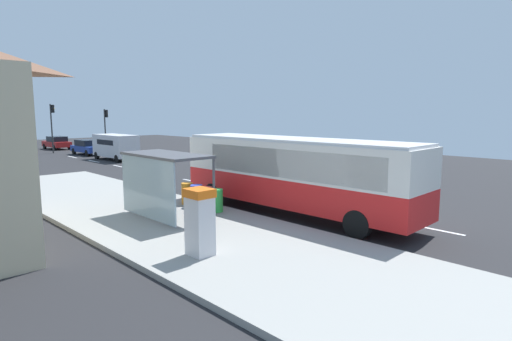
# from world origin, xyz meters

# --- Properties ---
(ground_plane) EXTENTS (56.00, 92.00, 0.04)m
(ground_plane) POSITION_xyz_m (0.00, 14.00, -0.02)
(ground_plane) COLOR #262628
(sidewalk_platform) EXTENTS (6.20, 30.00, 0.18)m
(sidewalk_platform) POSITION_xyz_m (-6.40, 2.00, 0.09)
(sidewalk_platform) COLOR #999993
(sidewalk_platform) RESTS_ON ground
(lane_stripe_seg_0) EXTENTS (0.16, 2.20, 0.01)m
(lane_stripe_seg_0) POSITION_xyz_m (0.25, -6.00, 0.01)
(lane_stripe_seg_0) COLOR silver
(lane_stripe_seg_0) RESTS_ON ground
(lane_stripe_seg_1) EXTENTS (0.16, 2.20, 0.01)m
(lane_stripe_seg_1) POSITION_xyz_m (0.25, -1.00, 0.01)
(lane_stripe_seg_1) COLOR silver
(lane_stripe_seg_1) RESTS_ON ground
(lane_stripe_seg_2) EXTENTS (0.16, 2.20, 0.01)m
(lane_stripe_seg_2) POSITION_xyz_m (0.25, 4.00, 0.01)
(lane_stripe_seg_2) COLOR silver
(lane_stripe_seg_2) RESTS_ON ground
(lane_stripe_seg_3) EXTENTS (0.16, 2.20, 0.01)m
(lane_stripe_seg_3) POSITION_xyz_m (0.25, 9.00, 0.01)
(lane_stripe_seg_3) COLOR silver
(lane_stripe_seg_3) RESTS_ON ground
(lane_stripe_seg_4) EXTENTS (0.16, 2.20, 0.01)m
(lane_stripe_seg_4) POSITION_xyz_m (0.25, 14.00, 0.01)
(lane_stripe_seg_4) COLOR silver
(lane_stripe_seg_4) RESTS_ON ground
(lane_stripe_seg_5) EXTENTS (0.16, 2.20, 0.01)m
(lane_stripe_seg_5) POSITION_xyz_m (0.25, 19.00, 0.01)
(lane_stripe_seg_5) COLOR silver
(lane_stripe_seg_5) RESTS_ON ground
(lane_stripe_seg_6) EXTENTS (0.16, 2.20, 0.01)m
(lane_stripe_seg_6) POSITION_xyz_m (0.25, 24.00, 0.01)
(lane_stripe_seg_6) COLOR silver
(lane_stripe_seg_6) RESTS_ON ground
(lane_stripe_seg_7) EXTENTS (0.16, 2.20, 0.01)m
(lane_stripe_seg_7) POSITION_xyz_m (0.25, 29.00, 0.01)
(lane_stripe_seg_7) COLOR silver
(lane_stripe_seg_7) RESTS_ON ground
(bus) EXTENTS (2.76, 11.06, 3.21)m
(bus) POSITION_xyz_m (-1.71, -0.89, 1.84)
(bus) COLOR red
(bus) RESTS_ON ground
(white_van) EXTENTS (2.10, 5.23, 2.30)m
(white_van) POSITION_xyz_m (2.20, 23.70, 1.34)
(white_van) COLOR silver
(white_van) RESTS_ON ground
(sedan_near) EXTENTS (2.01, 4.48, 1.52)m
(sedan_near) POSITION_xyz_m (2.30, 39.28, 0.79)
(sedan_near) COLOR #A51919
(sedan_near) RESTS_ON ground
(sedan_far) EXTENTS (2.01, 4.48, 1.52)m
(sedan_far) POSITION_xyz_m (2.30, 30.25, 0.79)
(sedan_far) COLOR navy
(sedan_far) RESTS_ON ground
(ticket_machine) EXTENTS (0.66, 0.76, 1.94)m
(ticket_machine) POSITION_xyz_m (-7.84, -2.64, 1.17)
(ticket_machine) COLOR silver
(ticket_machine) RESTS_ON sidewalk_platform
(recycling_bin_green) EXTENTS (0.52, 0.52, 0.95)m
(recycling_bin_green) POSITION_xyz_m (-4.20, 1.14, 0.66)
(recycling_bin_green) COLOR green
(recycling_bin_green) RESTS_ON sidewalk_platform
(recycling_bin_red) EXTENTS (0.52, 0.52, 0.95)m
(recycling_bin_red) POSITION_xyz_m (-4.20, 1.84, 0.66)
(recycling_bin_red) COLOR red
(recycling_bin_red) RESTS_ON sidewalk_platform
(recycling_bin_blue) EXTENTS (0.52, 0.52, 0.95)m
(recycling_bin_blue) POSITION_xyz_m (-4.20, 2.54, 0.66)
(recycling_bin_blue) COLOR blue
(recycling_bin_blue) RESTS_ON sidewalk_platform
(recycling_bin_orange) EXTENTS (0.52, 0.52, 0.95)m
(recycling_bin_orange) POSITION_xyz_m (-4.20, 3.24, 0.66)
(recycling_bin_orange) COLOR orange
(recycling_bin_orange) RESTS_ON sidewalk_platform
(traffic_light_near_side) EXTENTS (0.49, 0.28, 4.68)m
(traffic_light_near_side) POSITION_xyz_m (5.50, 32.86, 3.13)
(traffic_light_near_side) COLOR #2D2D2D
(traffic_light_near_side) RESTS_ON ground
(traffic_light_far_side) EXTENTS (0.49, 0.28, 4.95)m
(traffic_light_far_side) POSITION_xyz_m (-3.10, 33.66, 3.29)
(traffic_light_far_side) COLOR #2D2D2D
(traffic_light_far_side) RESTS_ON ground
(traffic_light_median) EXTENTS (0.49, 0.28, 5.19)m
(traffic_light_median) POSITION_xyz_m (0.40, 34.46, 3.44)
(traffic_light_median) COLOR #2D2D2D
(traffic_light_median) RESTS_ON ground
(bus_shelter) EXTENTS (1.80, 4.00, 2.50)m
(bus_shelter) POSITION_xyz_m (-6.41, 1.88, 2.10)
(bus_shelter) COLOR #4C4C51
(bus_shelter) RESTS_ON sidewalk_platform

